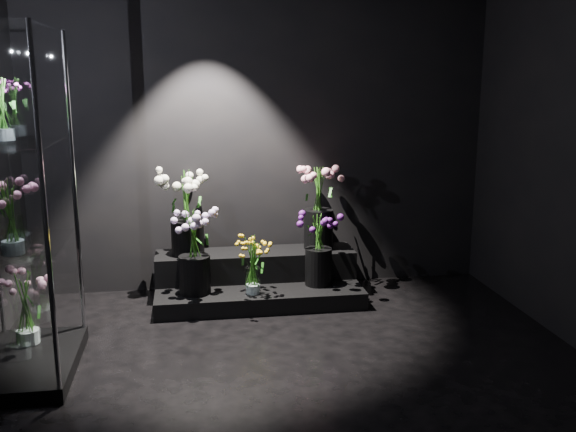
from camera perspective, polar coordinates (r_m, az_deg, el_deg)
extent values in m
plane|color=black|center=(4.07, 1.08, -14.97)|extent=(4.00, 4.00, 0.00)
plane|color=black|center=(5.61, -2.41, 7.64)|extent=(4.00, 0.00, 4.00)
plane|color=black|center=(1.74, 12.69, -3.74)|extent=(4.00, 0.00, 4.00)
cube|color=black|center=(5.46, -2.66, -6.79)|extent=(1.71, 0.76, 0.14)
cube|color=black|center=(5.58, -2.89, -4.32)|extent=(1.71, 0.38, 0.24)
cube|color=black|center=(4.56, -21.97, -12.09)|extent=(0.59, 0.98, 0.10)
cube|color=white|center=(4.30, -22.82, -2.52)|extent=(0.53, 0.92, 0.01)
cube|color=white|center=(4.19, -23.55, 5.92)|extent=(0.53, 0.92, 0.01)
cylinder|color=white|center=(5.19, -3.14, -5.75)|extent=(0.12, 0.12, 0.22)
cylinder|color=black|center=(5.24, -8.28, -5.17)|extent=(0.25, 0.25, 0.31)
cylinder|color=black|center=(5.39, 2.72, -4.50)|extent=(0.22, 0.22, 0.31)
cylinder|color=black|center=(5.47, -8.91, -1.87)|extent=(0.27, 0.27, 0.30)
cylinder|color=black|center=(5.61, 2.72, -1.16)|extent=(0.25, 0.25, 0.35)
cylinder|color=white|center=(4.08, -23.31, -1.55)|extent=(0.14, 0.14, 0.24)
cylinder|color=white|center=(4.31, -23.93, 7.55)|extent=(0.13, 0.13, 0.21)
cylinder|color=white|center=(4.70, -22.19, -8.90)|extent=(0.16, 0.16, 0.27)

